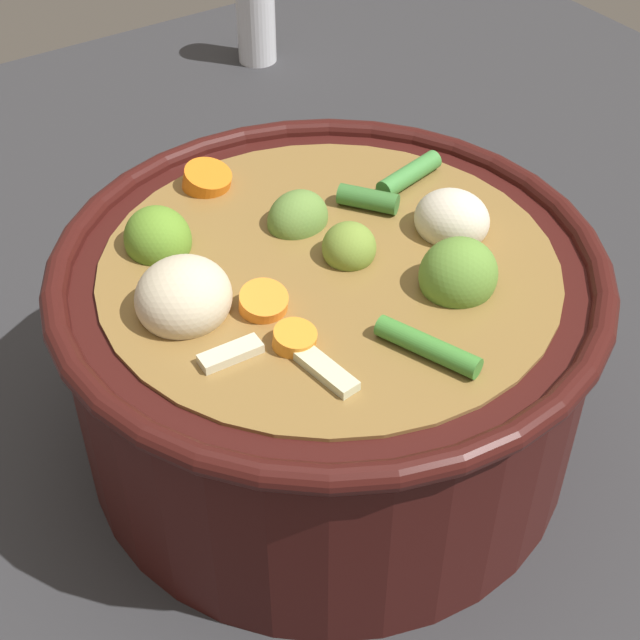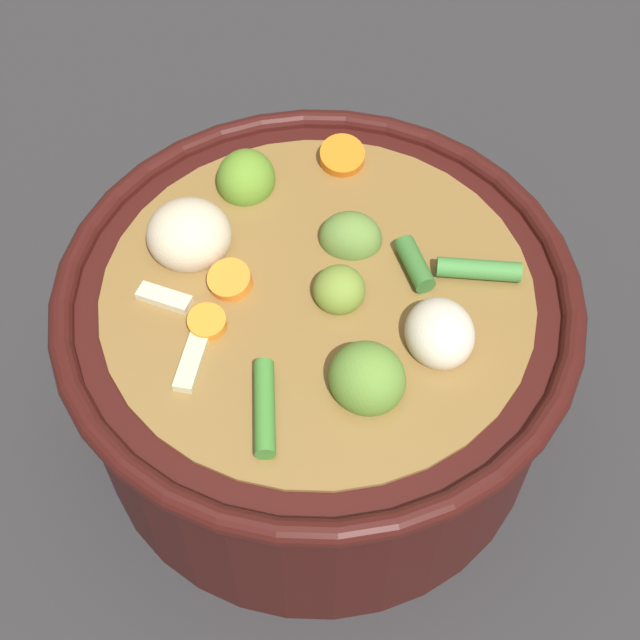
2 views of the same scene
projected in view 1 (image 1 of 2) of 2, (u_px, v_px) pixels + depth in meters
ground_plane at (328, 432)px, 0.54m from camera, size 1.10×1.10×0.00m
cooking_pot at (328, 346)px, 0.50m from camera, size 0.28×0.28×0.15m
salt_shaker at (256, 15)px, 0.86m from camera, size 0.04×0.04×0.09m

